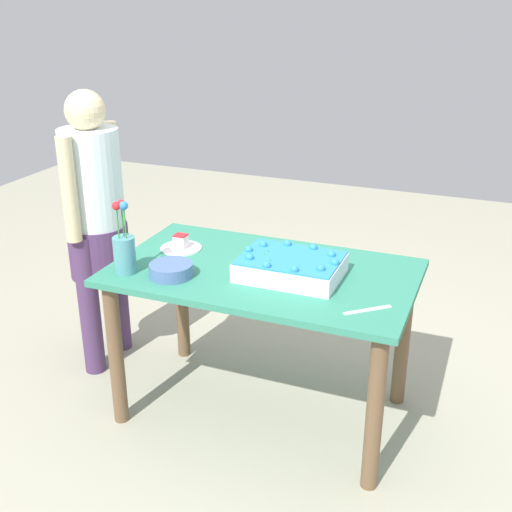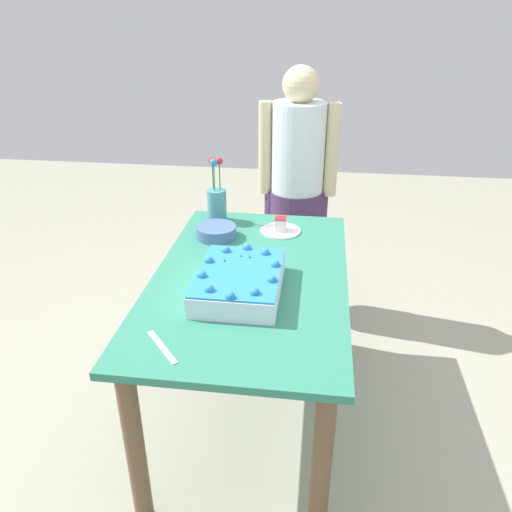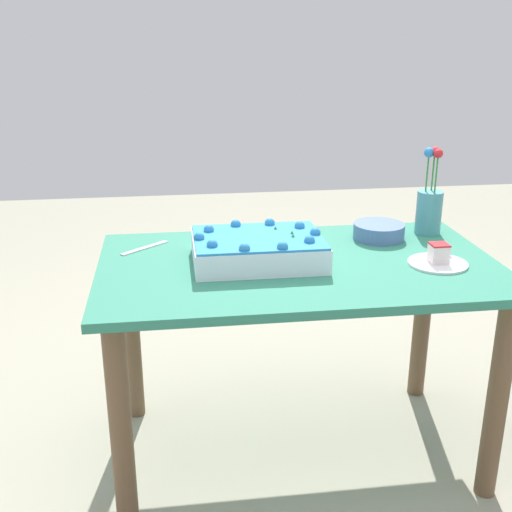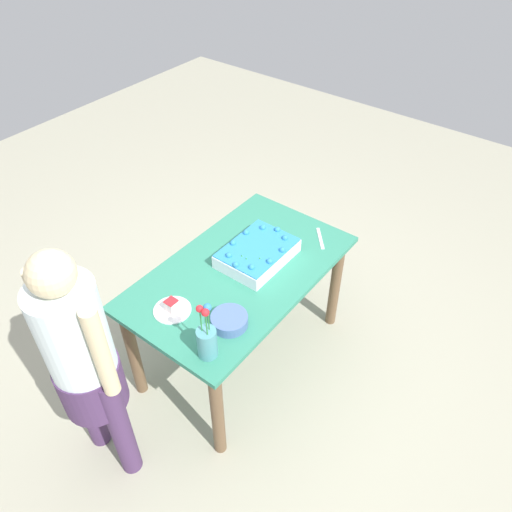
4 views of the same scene
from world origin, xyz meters
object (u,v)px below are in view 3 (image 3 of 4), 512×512
serving_plate_with_slice (438,259)px  flower_vase (429,207)px  sheet_cake (258,249)px  cake_knife (145,248)px  fruit_bowl (379,231)px

serving_plate_with_slice → flower_vase: bearing=-106.1°
sheet_cake → flower_vase: size_ratio=1.31×
cake_knife → fruit_bowl: fruit_bowl is taller
flower_vase → fruit_bowl: bearing=10.5°
cake_knife → flower_vase: bearing=141.3°
sheet_cake → fruit_bowl: size_ratio=2.28×
flower_vase → cake_knife: bearing=1.9°
sheet_cake → cake_knife: size_ratio=2.13×
sheet_cake → flower_vase: 0.74m
sheet_cake → flower_vase: bearing=-161.7°
flower_vase → fruit_bowl: 0.23m
sheet_cake → cake_knife: 0.44m
sheet_cake → fruit_bowl: bearing=-158.5°
fruit_bowl → flower_vase: bearing=-169.5°
serving_plate_with_slice → sheet_cake: bearing=-10.2°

